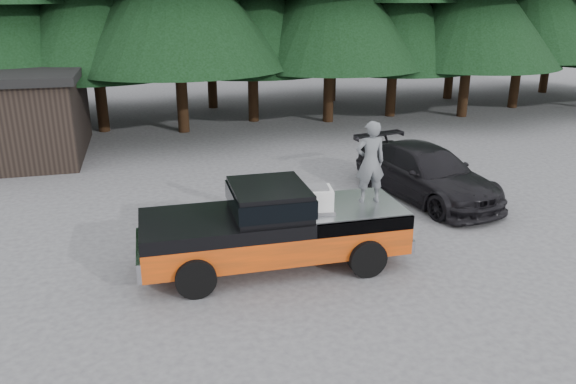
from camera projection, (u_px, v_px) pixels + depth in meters
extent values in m
plane|color=#474749|center=(280.00, 274.00, 12.36)|extent=(120.00, 120.00, 0.00)
cube|color=black|center=(269.00, 199.00, 12.23)|extent=(1.66, 1.90, 0.59)
cube|color=silver|center=(315.00, 200.00, 12.28)|extent=(0.81, 0.70, 0.50)
imported|color=#56595D|center=(370.00, 162.00, 12.61)|extent=(0.70, 0.47, 1.89)
imported|color=black|center=(426.00, 173.00, 16.85)|extent=(3.26, 5.68, 1.55)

